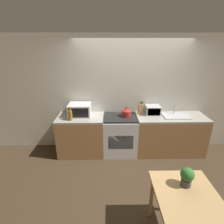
{
  "coord_description": "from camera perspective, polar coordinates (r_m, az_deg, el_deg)",
  "views": [
    {
      "loc": [
        -0.5,
        -2.89,
        2.39
      ],
      "look_at": [
        -0.44,
        0.53,
        1.05
      ],
      "focal_mm": 28.0,
      "sensor_mm": 36.0,
      "label": 1
    }
  ],
  "objects": [
    {
      "name": "ground_plane",
      "position": [
        3.78,
        7.17,
        -17.96
      ],
      "size": [
        16.0,
        16.0,
        0.0
      ],
      "primitive_type": "plane",
      "color": "#3D2D1E"
    },
    {
      "name": "wall_back",
      "position": [
        4.04,
        6.19,
        5.62
      ],
      "size": [
        10.0,
        0.06,
        2.6
      ],
      "color": "beige",
      "rests_on": "ground_plane"
    },
    {
      "name": "counter_left_run",
      "position": [
        4.07,
        -9.96,
        -7.43
      ],
      "size": [
        1.01,
        0.62,
        0.9
      ],
      "color": "olive",
      "rests_on": "ground_plane"
    },
    {
      "name": "counter_right_run",
      "position": [
        4.25,
        18.22,
        -6.96
      ],
      "size": [
        1.53,
        0.62,
        0.9
      ],
      "color": "olive",
      "rests_on": "ground_plane"
    },
    {
      "name": "stove_range",
      "position": [
        4.02,
        2.6,
        -7.48
      ],
      "size": [
        0.74,
        0.62,
        0.9
      ],
      "color": "silver",
      "rests_on": "ground_plane"
    },
    {
      "name": "kettle",
      "position": [
        3.83,
        4.7,
        -0.08
      ],
      "size": [
        0.21,
        0.21,
        0.22
      ],
      "color": "maroon",
      "rests_on": "stove_range"
    },
    {
      "name": "microwave",
      "position": [
        3.91,
        -10.47,
        0.71
      ],
      "size": [
        0.48,
        0.4,
        0.27
      ],
      "color": "silver",
      "rests_on": "counter_left_run"
    },
    {
      "name": "bottle",
      "position": [
        3.71,
        -13.46,
        -1.01
      ],
      "size": [
        0.09,
        0.09,
        0.29
      ],
      "color": "olive",
      "rests_on": "counter_left_run"
    },
    {
      "name": "knife_block",
      "position": [
        4.0,
        9.4,
        1.0
      ],
      "size": [
        0.11,
        0.07,
        0.29
      ],
      "color": "tan",
      "rests_on": "counter_right_run"
    },
    {
      "name": "toaster_oven",
      "position": [
        4.04,
        13.12,
        0.67
      ],
      "size": [
        0.32,
        0.29,
        0.2
      ],
      "color": "#ADAFB5",
      "rests_on": "counter_right_run"
    },
    {
      "name": "sink_basin",
      "position": [
        4.09,
        20.16,
        -1.11
      ],
      "size": [
        0.57,
        0.37,
        0.24
      ],
      "color": "#ADAFB5",
      "rests_on": "counter_right_run"
    },
    {
      "name": "dining_table",
      "position": [
        2.48,
        22.8,
        -25.1
      ],
      "size": [
        0.73,
        0.78,
        0.77
      ],
      "color": "tan",
      "rests_on": "ground_plane"
    },
    {
      "name": "potted_plant",
      "position": [
        2.4,
        23.3,
        -18.75
      ],
      "size": [
        0.16,
        0.16,
        0.25
      ],
      "color": "#424247",
      "rests_on": "dining_table"
    }
  ]
}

